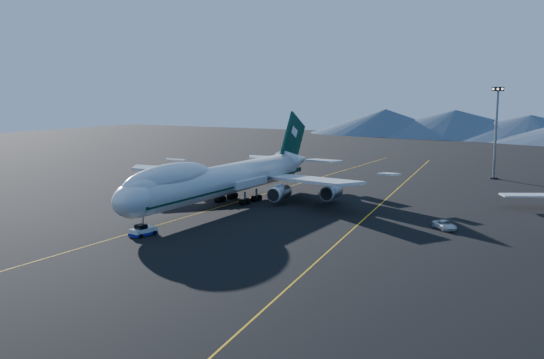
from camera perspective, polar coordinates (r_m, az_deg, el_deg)
The scene contains 7 objects.
ground at distance 131.01m, azimuth -4.45°, elevation -2.45°, with size 500.00×500.00×0.00m, color black.
taxiway_line_main at distance 131.01m, azimuth -4.45°, elevation -2.45°, with size 0.25×220.00×0.01m, color #EDA90D.
taxiway_line_side at distance 126.77m, azimuth 9.53°, elevation -2.90°, with size 0.25×200.00×0.01m, color #EDA90D.
boeing_747 at distance 130.10m, azimuth -4.47°, elevation 0.07°, with size 59.62×72.43×19.37m.
pushback_tug at distance 105.68m, azimuth -12.03°, elevation -4.84°, with size 3.19×4.92×2.02m.
service_van at distance 112.34m, azimuth 15.94°, elevation -4.13°, with size 2.56×5.56×1.55m, color silver.
floodlight_mast at distance 181.12m, azimuth 20.32°, elevation 4.16°, with size 3.18×2.38×25.72m.
Camera 1 is at (70.75, -107.60, 24.09)m, focal length 40.00 mm.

